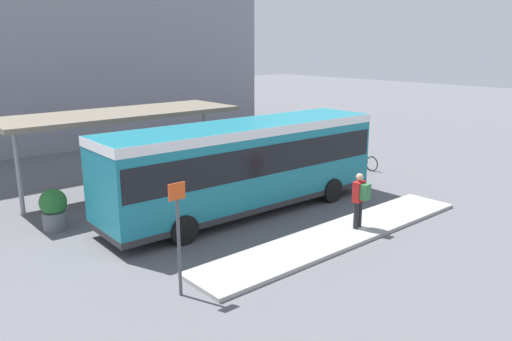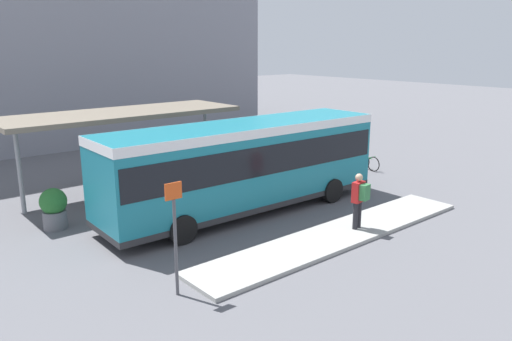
% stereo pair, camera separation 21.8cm
% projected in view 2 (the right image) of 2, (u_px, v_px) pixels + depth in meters
% --- Properties ---
extents(ground_plane, '(120.00, 120.00, 0.00)m').
position_uv_depth(ground_plane, '(245.00, 212.00, 17.95)').
color(ground_plane, '#5B5B60').
extents(curb_island, '(10.72, 1.80, 0.12)m').
position_uv_depth(curb_island, '(338.00, 235.00, 15.58)').
color(curb_island, '#9E9E99').
rests_on(curb_island, ground_plane).
extents(city_bus, '(10.66, 2.83, 3.20)m').
position_uv_depth(city_bus, '(245.00, 161.00, 17.49)').
color(city_bus, '#197284').
rests_on(city_bus, ground_plane).
extents(pedestrian_waiting, '(0.47, 0.50, 1.80)m').
position_uv_depth(pedestrian_waiting, '(359.00, 198.00, 15.72)').
color(pedestrian_waiting, '#232328').
rests_on(pedestrian_waiting, curb_island).
extents(bicycle_green, '(0.48, 1.69, 0.73)m').
position_uv_depth(bicycle_green, '(365.00, 162.00, 23.89)').
color(bicycle_green, black).
rests_on(bicycle_green, ground_plane).
extents(bicycle_white, '(0.48, 1.66, 0.72)m').
position_uv_depth(bicycle_white, '(355.00, 160.00, 24.41)').
color(bicycle_white, black).
rests_on(bicycle_white, ground_plane).
extents(bicycle_blue, '(0.48, 1.70, 0.73)m').
position_uv_depth(bicycle_blue, '(342.00, 157.00, 24.83)').
color(bicycle_blue, black).
rests_on(bicycle_blue, ground_plane).
extents(bicycle_red, '(0.48, 1.62, 0.70)m').
position_uv_depth(bicycle_red, '(331.00, 156.00, 25.31)').
color(bicycle_red, black).
rests_on(bicycle_red, ground_plane).
extents(station_shelter, '(9.24, 3.20, 3.30)m').
position_uv_depth(station_shelter, '(121.00, 115.00, 19.44)').
color(station_shelter, '#706656').
rests_on(station_shelter, ground_plane).
extents(potted_planter_near_shelter, '(0.87, 0.87, 1.36)m').
position_uv_depth(potted_planter_near_shelter, '(54.00, 208.00, 16.14)').
color(potted_planter_near_shelter, slate).
rests_on(potted_planter_near_shelter, ground_plane).
extents(platform_sign, '(0.44, 0.08, 2.80)m').
position_uv_depth(platform_sign, '(175.00, 234.00, 11.62)').
color(platform_sign, '#4C4C51').
rests_on(platform_sign, ground_plane).
extents(station_building, '(25.72, 13.66, 15.11)m').
position_uv_depth(station_building, '(36.00, 17.00, 31.87)').
color(station_building, gray).
rests_on(station_building, ground_plane).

